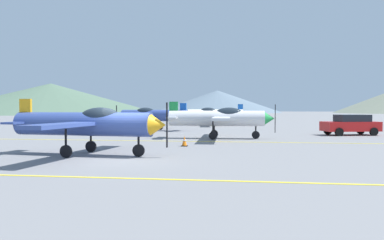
{
  "coord_description": "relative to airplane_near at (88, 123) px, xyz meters",
  "views": [
    {
      "loc": [
        5.16,
        -15.58,
        2.18
      ],
      "look_at": [
        1.08,
        14.0,
        1.2
      ],
      "focal_mm": 35.59,
      "sensor_mm": 36.0,
      "label": 1
    }
  ],
  "objects": [
    {
      "name": "airplane_mid",
      "position": [
        5.42,
        10.13,
        0.0
      ],
      "size": [
        7.51,
        8.66,
        2.6
      ],
      "color": "silver",
      "rests_on": "ground_plane"
    },
    {
      "name": "car_sedan",
      "position": [
        15.41,
        14.83,
        -0.62
      ],
      "size": [
        4.62,
        2.86,
        1.62
      ],
      "color": "red",
      "rests_on": "ground_plane"
    },
    {
      "name": "airplane_far",
      "position": [
        -1.79,
        18.91,
        0.0
      ],
      "size": [
        7.6,
        8.66,
        2.6
      ],
      "color": "#33478C",
      "rests_on": "ground_plane"
    },
    {
      "name": "ground_plane",
      "position": [
        1.92,
        -0.99,
        -1.46
      ],
      "size": [
        400.0,
        400.0,
        0.0
      ],
      "primitive_type": "plane",
      "color": "slate"
    },
    {
      "name": "traffic_cone_front",
      "position": [
        3.74,
        4.5,
        -1.17
      ],
      "size": [
        0.36,
        0.36,
        0.59
      ],
      "color": "black",
      "rests_on": "ground_plane"
    },
    {
      "name": "hill_centerleft",
      "position": [
        -4.84,
        151.09,
        3.4
      ],
      "size": [
        56.48,
        56.48,
        9.73
      ],
      "primitive_type": "cone",
      "color": "slate",
      "rests_on": "ground_plane"
    },
    {
      "name": "airplane_back",
      "position": [
        3.3,
        29.27,
        0.0
      ],
      "size": [
        7.58,
        8.69,
        2.6
      ],
      "color": "silver",
      "rests_on": "ground_plane"
    },
    {
      "name": "apron_line_near",
      "position": [
        1.92,
        -5.35,
        -1.46
      ],
      "size": [
        80.0,
        0.16,
        0.01
      ],
      "primitive_type": "cube",
      "color": "yellow",
      "rests_on": "ground_plane"
    },
    {
      "name": "hill_left",
      "position": [
        -64.72,
        117.1,
        4.13
      ],
      "size": [
        81.39,
        81.39,
        11.19
      ],
      "primitive_type": "cone",
      "color": "#4C6651",
      "rests_on": "ground_plane"
    },
    {
      "name": "airplane_near",
      "position": [
        0.0,
        0.0,
        0.0
      ],
      "size": [
        7.57,
        8.69,
        2.6
      ],
      "color": "#33478C",
      "rests_on": "ground_plane"
    },
    {
      "name": "apron_line_far",
      "position": [
        1.92,
        7.56,
        -1.46
      ],
      "size": [
        80.0,
        0.16,
        0.01
      ],
      "primitive_type": "cube",
      "color": "yellow",
      "rests_on": "ground_plane"
    }
  ]
}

